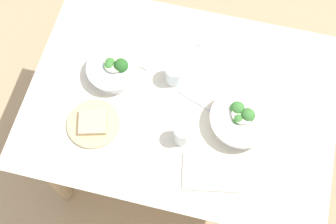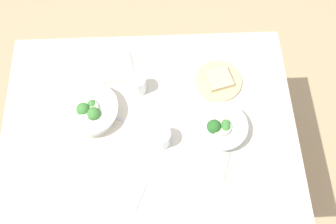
{
  "view_description": "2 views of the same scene",
  "coord_description": "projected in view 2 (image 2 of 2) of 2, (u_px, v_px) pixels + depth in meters",
  "views": [
    {
      "loc": [
        -0.13,
        0.78,
        2.35
      ],
      "look_at": [
        0.04,
        0.08,
        0.72
      ],
      "focal_mm": 47.9,
      "sensor_mm": 36.0,
      "label": 1
    },
    {
      "loc": [
        0.06,
        -0.66,
        2.2
      ],
      "look_at": [
        0.08,
        0.04,
        0.72
      ],
      "focal_mm": 41.01,
      "sensor_mm": 36.0,
      "label": 2
    }
  ],
  "objects": [
    {
      "name": "table_knife_left",
      "position": [
        132.0,
        123.0,
        1.63
      ],
      "size": [
        0.19,
        0.07,
        0.0
      ],
      "primitive_type": "cube",
      "rotation": [
        0.0,
        0.0,
        5.94
      ],
      "color": "#B7B7BC",
      "rests_on": "dining_table"
    },
    {
      "name": "ground_plane",
      "position": [
        154.0,
        170.0,
        2.27
      ],
      "size": [
        6.0,
        6.0,
        0.0
      ],
      "primitive_type": "plane",
      "color": "tan"
    },
    {
      "name": "fork_by_far_bowl",
      "position": [
        140.0,
        198.0,
        1.5
      ],
      "size": [
        0.06,
        0.1,
        0.0
      ],
      "rotation": [
        0.0,
        0.0,
        4.25
      ],
      "color": "#B7B7BC",
      "rests_on": "dining_table"
    },
    {
      "name": "napkin_folded_upper",
      "position": [
        109.0,
        69.0,
        1.75
      ],
      "size": [
        0.24,
        0.18,
        0.01
      ],
      "primitive_type": "cube",
      "rotation": [
        0.0,
        0.0,
        0.18
      ],
      "color": "#B1A997",
      "rests_on": "dining_table"
    },
    {
      "name": "broccoli_bowl_near",
      "position": [
        221.0,
        127.0,
        1.59
      ],
      "size": [
        0.22,
        0.22,
        0.1
      ],
      "color": "white",
      "rests_on": "dining_table"
    },
    {
      "name": "bread_side_plate",
      "position": [
        218.0,
        80.0,
        1.71
      ],
      "size": [
        0.21,
        0.21,
        0.03
      ],
      "color": "#D6B27A",
      "rests_on": "dining_table"
    },
    {
      "name": "water_glass_center",
      "position": [
        138.0,
        84.0,
        1.66
      ],
      "size": [
        0.07,
        0.07,
        0.09
      ],
      "primitive_type": "cylinder",
      "color": "silver",
      "rests_on": "dining_table"
    },
    {
      "name": "fork_by_near_bowl",
      "position": [
        214.0,
        204.0,
        1.49
      ],
      "size": [
        0.1,
        0.04,
        0.0
      ],
      "rotation": [
        0.0,
        0.0,
        3.42
      ],
      "color": "#B7B7BC",
      "rests_on": "dining_table"
    },
    {
      "name": "dining_table",
      "position": [
        150.0,
        133.0,
        1.74
      ],
      "size": [
        1.25,
        0.9,
        0.7
      ],
      "color": "beige",
      "rests_on": "ground_plane"
    },
    {
      "name": "broccoli_bowl_far",
      "position": [
        90.0,
        111.0,
        1.62
      ],
      "size": [
        0.25,
        0.25,
        0.1
      ],
      "color": "silver",
      "rests_on": "dining_table"
    },
    {
      "name": "water_glass_side",
      "position": [
        161.0,
        138.0,
        1.56
      ],
      "size": [
        0.08,
        0.08,
        0.09
      ],
      "primitive_type": "cylinder",
      "color": "silver",
      "rests_on": "dining_table"
    },
    {
      "name": "napkin_folded_lower",
      "position": [
        206.0,
        162.0,
        1.56
      ],
      "size": [
        0.2,
        0.18,
        0.01
      ],
      "primitive_type": "cube",
      "rotation": [
        0.0,
        0.0,
        -0.32
      ],
      "color": "#B1A997",
      "rests_on": "dining_table"
    }
  ]
}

